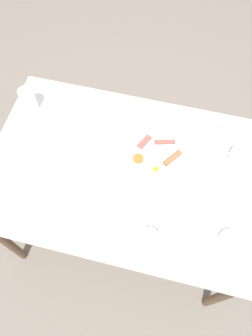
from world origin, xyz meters
name	(u,v)px	position (x,y,z in m)	size (l,w,h in m)	color
ground_plane	(126,223)	(0.00, 0.00, 0.00)	(8.00, 8.00, 0.00)	#70665B
table	(126,177)	(0.00, 0.00, 0.70)	(0.81, 1.24, 0.77)	white
breakfast_plate	(155,155)	(0.10, -0.11, 0.78)	(0.30, 0.30, 0.04)	white
teapot_near	(241,158)	(0.15, -0.47, 0.83)	(0.11, 0.20, 0.13)	white
teacup_with_saucer_left	(229,243)	(-0.22, -0.47, 0.80)	(0.15, 0.15, 0.06)	white
teacup_with_saucer_right	(208,126)	(0.30, -0.32, 0.80)	(0.15, 0.15, 0.06)	white
water_glass_tall	(29,100)	(0.22, 0.53, 0.84)	(0.07, 0.07, 0.13)	white
creamer_jug	(149,237)	(-0.28, -0.16, 0.80)	(0.09, 0.06, 0.06)	white
fork_by_plate	(66,130)	(0.13, 0.32, 0.78)	(0.19, 0.05, 0.00)	silver
knife_by_plate	(26,160)	(-0.06, 0.45, 0.78)	(0.21, 0.03, 0.00)	silver
spoon_for_tea	(108,191)	(-0.12, 0.05, 0.78)	(0.15, 0.06, 0.00)	silver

